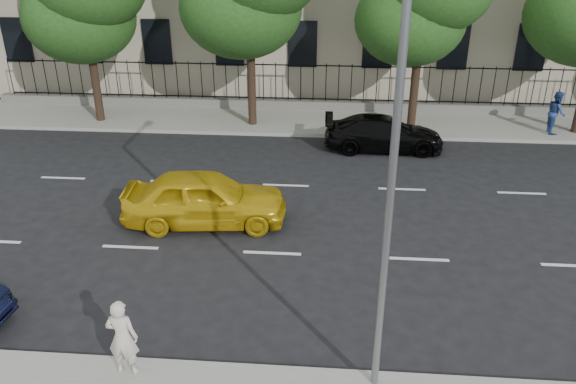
{
  "coord_description": "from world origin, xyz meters",
  "views": [
    {
      "loc": [
        1.49,
        -10.66,
        8.12
      ],
      "look_at": [
        0.4,
        3.0,
        1.65
      ],
      "focal_mm": 35.0,
      "sensor_mm": 36.0,
      "label": 1
    }
  ],
  "objects_px": {
    "street_light": "(392,127)",
    "yellow_taxi": "(205,198)",
    "woman_near": "(122,338)",
    "black_sedan": "(384,133)"
  },
  "relations": [
    {
      "from": "woman_near",
      "to": "street_light",
      "type": "bearing_deg",
      "value": -171.36
    },
    {
      "from": "yellow_taxi",
      "to": "black_sedan",
      "type": "relative_size",
      "value": 1.03
    },
    {
      "from": "street_light",
      "to": "woman_near",
      "type": "bearing_deg",
      "value": -172.6
    },
    {
      "from": "street_light",
      "to": "yellow_taxi",
      "type": "relative_size",
      "value": 1.67
    },
    {
      "from": "yellow_taxi",
      "to": "woman_near",
      "type": "bearing_deg",
      "value": 172.98
    },
    {
      "from": "street_light",
      "to": "yellow_taxi",
      "type": "distance_m",
      "value": 8.66
    },
    {
      "from": "yellow_taxi",
      "to": "street_light",
      "type": "bearing_deg",
      "value": -146.81
    },
    {
      "from": "street_light",
      "to": "woman_near",
      "type": "relative_size",
      "value": 4.79
    },
    {
      "from": "street_light",
      "to": "woman_near",
      "type": "height_order",
      "value": "street_light"
    },
    {
      "from": "yellow_taxi",
      "to": "black_sedan",
      "type": "bearing_deg",
      "value": -46.05
    }
  ]
}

